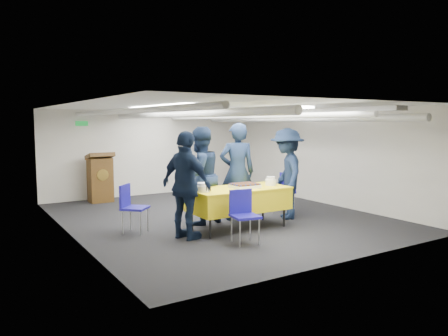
{
  "coord_description": "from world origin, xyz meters",
  "views": [
    {
      "loc": [
        -4.7,
        -7.71,
        1.98
      ],
      "look_at": [
        0.01,
        -0.2,
        1.05
      ],
      "focal_mm": 35.0,
      "sensor_mm": 36.0,
      "label": 1
    }
  ],
  "objects_px": {
    "chair_near": "(243,211)",
    "sailor_d": "(287,174)",
    "serving_table": "(239,199)",
    "sailor_c": "(186,185)",
    "sheet_cake": "(245,186)",
    "sailor_a": "(237,172)",
    "chair_right": "(285,189)",
    "podium": "(100,177)",
    "chair_left": "(131,203)",
    "sailor_b": "(200,176)"
  },
  "relations": [
    {
      "from": "chair_right",
      "to": "sailor_b",
      "type": "bearing_deg",
      "value": 178.22
    },
    {
      "from": "sheet_cake",
      "to": "sailor_c",
      "type": "bearing_deg",
      "value": -176.98
    },
    {
      "from": "chair_left",
      "to": "chair_near",
      "type": "bearing_deg",
      "value": -49.76
    },
    {
      "from": "chair_near",
      "to": "chair_right",
      "type": "height_order",
      "value": "same"
    },
    {
      "from": "chair_right",
      "to": "chair_near",
      "type": "bearing_deg",
      "value": -145.43
    },
    {
      "from": "podium",
      "to": "chair_left",
      "type": "height_order",
      "value": "podium"
    },
    {
      "from": "chair_right",
      "to": "sailor_d",
      "type": "distance_m",
      "value": 0.69
    },
    {
      "from": "podium",
      "to": "chair_near",
      "type": "relative_size",
      "value": 1.44
    },
    {
      "from": "podium",
      "to": "chair_right",
      "type": "bearing_deg",
      "value": -48.43
    },
    {
      "from": "sailor_a",
      "to": "sailor_d",
      "type": "height_order",
      "value": "sailor_a"
    },
    {
      "from": "serving_table",
      "to": "chair_left",
      "type": "height_order",
      "value": "chair_left"
    },
    {
      "from": "chair_near",
      "to": "chair_right",
      "type": "relative_size",
      "value": 1.0
    },
    {
      "from": "sailor_a",
      "to": "sailor_b",
      "type": "distance_m",
      "value": 0.82
    },
    {
      "from": "sheet_cake",
      "to": "sailor_a",
      "type": "distance_m",
      "value": 0.8
    },
    {
      "from": "chair_near",
      "to": "chair_right",
      "type": "distance_m",
      "value": 2.59
    },
    {
      "from": "sailor_c",
      "to": "sailor_d",
      "type": "xyz_separation_m",
      "value": [
        2.49,
        0.35,
        0.01
      ]
    },
    {
      "from": "serving_table",
      "to": "chair_near",
      "type": "height_order",
      "value": "chair_near"
    },
    {
      "from": "sheet_cake",
      "to": "podium",
      "type": "xyz_separation_m",
      "value": [
        -1.47,
        4.18,
        -0.2
      ]
    },
    {
      "from": "chair_near",
      "to": "sailor_d",
      "type": "distance_m",
      "value": 2.1
    },
    {
      "from": "serving_table",
      "to": "chair_near",
      "type": "bearing_deg",
      "value": -119.71
    },
    {
      "from": "podium",
      "to": "sailor_b",
      "type": "xyz_separation_m",
      "value": [
        0.96,
        -3.39,
        0.33
      ]
    },
    {
      "from": "chair_right",
      "to": "chair_left",
      "type": "bearing_deg",
      "value": 177.93
    },
    {
      "from": "podium",
      "to": "chair_left",
      "type": "relative_size",
      "value": 1.44
    },
    {
      "from": "chair_near",
      "to": "podium",
      "type": "bearing_deg",
      "value": 100.65
    },
    {
      "from": "chair_near",
      "to": "sailor_c",
      "type": "xyz_separation_m",
      "value": [
        -0.7,
        0.68,
        0.39
      ]
    },
    {
      "from": "serving_table",
      "to": "sailor_c",
      "type": "relative_size",
      "value": 1.01
    },
    {
      "from": "serving_table",
      "to": "sailor_a",
      "type": "xyz_separation_m",
      "value": [
        0.4,
        0.66,
        0.42
      ]
    },
    {
      "from": "chair_near",
      "to": "sailor_c",
      "type": "bearing_deg",
      "value": 135.82
    },
    {
      "from": "sailor_a",
      "to": "sailor_c",
      "type": "distance_m",
      "value": 1.74
    },
    {
      "from": "chair_left",
      "to": "sheet_cake",
      "type": "bearing_deg",
      "value": -24.18
    },
    {
      "from": "serving_table",
      "to": "chair_right",
      "type": "height_order",
      "value": "chair_right"
    },
    {
      "from": "sailor_b",
      "to": "sailor_d",
      "type": "bearing_deg",
      "value": 153.0
    },
    {
      "from": "chair_right",
      "to": "sailor_b",
      "type": "xyz_separation_m",
      "value": [
        -2.1,
        0.07,
        0.42
      ]
    },
    {
      "from": "sailor_a",
      "to": "sailor_c",
      "type": "height_order",
      "value": "sailor_a"
    },
    {
      "from": "chair_left",
      "to": "sailor_d",
      "type": "relative_size",
      "value": 0.47
    },
    {
      "from": "podium",
      "to": "sailor_d",
      "type": "distance_m",
      "value": 4.77
    },
    {
      "from": "chair_right",
      "to": "sailor_a",
      "type": "xyz_separation_m",
      "value": [
        -1.28,
        -0.01,
        0.45
      ]
    },
    {
      "from": "chair_near",
      "to": "sailor_d",
      "type": "height_order",
      "value": "sailor_d"
    },
    {
      "from": "sailor_c",
      "to": "chair_near",
      "type": "bearing_deg",
      "value": -152.06
    },
    {
      "from": "sailor_a",
      "to": "sailor_b",
      "type": "height_order",
      "value": "sailor_a"
    },
    {
      "from": "sailor_c",
      "to": "sheet_cake",
      "type": "bearing_deg",
      "value": -104.87
    },
    {
      "from": "chair_near",
      "to": "sailor_d",
      "type": "relative_size",
      "value": 0.47
    },
    {
      "from": "chair_near",
      "to": "sailor_b",
      "type": "height_order",
      "value": "sailor_b"
    },
    {
      "from": "chair_right",
      "to": "sailor_a",
      "type": "bearing_deg",
      "value": -179.43
    },
    {
      "from": "serving_table",
      "to": "sailor_c",
      "type": "xyz_separation_m",
      "value": [
        -1.16,
        -0.12,
        0.36
      ]
    },
    {
      "from": "serving_table",
      "to": "sailor_d",
      "type": "height_order",
      "value": "sailor_d"
    },
    {
      "from": "chair_right",
      "to": "sailor_a",
      "type": "distance_m",
      "value": 1.36
    },
    {
      "from": "serving_table",
      "to": "sheet_cake",
      "type": "relative_size",
      "value": 3.71
    },
    {
      "from": "sheet_cake",
      "to": "chair_near",
      "type": "height_order",
      "value": "chair_near"
    },
    {
      "from": "chair_near",
      "to": "chair_left",
      "type": "height_order",
      "value": "same"
    }
  ]
}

